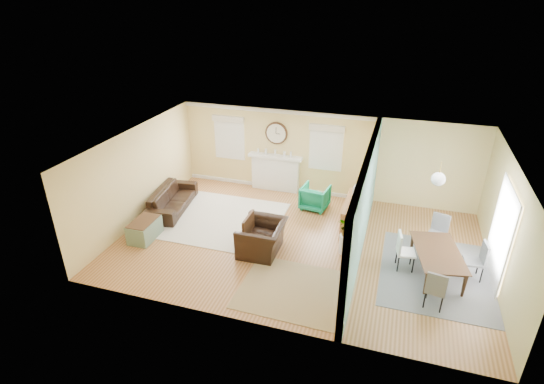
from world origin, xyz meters
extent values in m
plane|color=brown|center=(0.00, 0.00, 0.00)|extent=(9.00, 9.00, 0.00)
cube|color=#E7CD7C|center=(0.00, 3.00, 1.30)|extent=(9.00, 0.02, 2.60)
cube|color=#E7CD7C|center=(0.00, -3.00, 1.30)|extent=(9.00, 0.02, 2.60)
cube|color=#E7CD7C|center=(-4.50, 0.00, 1.30)|extent=(0.02, 6.00, 2.60)
cube|color=#E7CD7C|center=(4.50, 0.00, 1.30)|extent=(0.02, 6.00, 2.60)
cube|color=white|center=(0.00, 0.00, 2.60)|extent=(9.00, 6.00, 0.02)
cube|color=#E7CD7C|center=(1.50, 1.40, 1.30)|extent=(0.12, 3.20, 2.60)
cube|color=#E7CD7C|center=(1.50, -2.50, 1.30)|extent=(0.12, 1.00, 2.60)
cube|color=#E7CD7C|center=(1.50, -1.10, 2.40)|extent=(0.12, 1.80, 0.40)
cube|color=white|center=(1.43, -0.20, 1.10)|extent=(0.04, 0.12, 2.20)
cube|color=white|center=(1.43, -2.00, 1.10)|extent=(0.04, 0.12, 2.20)
cube|color=white|center=(1.43, -1.10, 2.20)|extent=(0.04, 1.92, 0.12)
cube|color=#69B1AB|center=(1.57, 0.00, 1.30)|extent=(0.02, 6.00, 2.60)
cube|color=white|center=(-1.50, 2.88, 0.55)|extent=(1.50, 0.24, 1.10)
cube|color=white|center=(-1.50, 2.85, 1.13)|extent=(1.70, 0.30, 0.08)
cube|color=black|center=(-1.50, 2.98, 0.50)|extent=(0.85, 0.02, 0.75)
cube|color=gold|center=(-1.50, 2.87, 0.42)|extent=(0.85, 0.02, 0.62)
cylinder|color=#4D2F1A|center=(-1.50, 2.97, 1.85)|extent=(0.70, 0.06, 0.70)
cylinder|color=silver|center=(-1.50, 2.94, 1.85)|extent=(0.60, 0.01, 0.60)
cube|color=black|center=(-1.50, 2.93, 1.95)|extent=(0.02, 0.01, 0.20)
cube|color=black|center=(-1.44, 2.93, 1.85)|extent=(0.12, 0.01, 0.02)
cube|color=white|center=(-3.05, 2.98, 1.55)|extent=(0.90, 0.03, 1.30)
cube|color=white|center=(-3.05, 2.95, 1.55)|extent=(1.00, 0.04, 1.40)
cube|color=beige|center=(-3.05, 2.91, 2.18)|extent=(1.05, 0.10, 0.18)
cube|color=white|center=(0.05, 2.98, 1.55)|extent=(0.90, 0.03, 1.30)
cube|color=white|center=(0.05, 2.95, 1.55)|extent=(1.00, 0.04, 1.40)
cube|color=beige|center=(0.05, 2.91, 2.18)|extent=(1.05, 0.10, 0.18)
cube|color=white|center=(4.47, 0.00, 1.10)|extent=(0.03, 1.60, 2.10)
cube|color=white|center=(4.44, 0.00, 1.10)|extent=(0.03, 1.70, 2.20)
cylinder|color=gold|center=(3.00, 0.00, 2.45)|extent=(0.02, 0.02, 0.30)
sphere|color=white|center=(3.00, 0.00, 2.20)|extent=(0.30, 0.30, 0.30)
cube|color=beige|center=(-2.42, 0.53, 0.01)|extent=(3.36, 2.92, 0.02)
cube|color=tan|center=(0.41, -1.81, 0.01)|extent=(2.44, 2.01, 0.01)
cube|color=slate|center=(3.29, -0.28, 0.01)|extent=(2.42, 3.02, 0.01)
imported|color=black|center=(-3.97, 0.70, 0.32)|extent=(1.16, 2.26, 0.63)
imported|color=black|center=(-0.77, -0.61, 0.39)|extent=(1.05, 1.20, 0.77)
imported|color=#008158|center=(-0.02, 2.00, 0.35)|extent=(0.84, 0.86, 0.70)
cube|color=gray|center=(-3.84, -0.94, 0.25)|extent=(0.57, 0.91, 0.50)
cube|color=#4D2F1A|center=(-3.84, -0.94, 0.51)|extent=(0.54, 0.86, 0.02)
cube|color=olive|center=(1.22, 1.20, 0.40)|extent=(0.52, 1.57, 0.80)
cube|color=#4D2F1A|center=(0.95, 0.73, 0.55)|extent=(0.01, 0.42, 0.22)
cube|color=#4D2F1A|center=(0.95, 0.73, 0.28)|extent=(0.01, 0.42, 0.22)
cube|color=#4D2F1A|center=(0.95, 1.20, 0.55)|extent=(0.01, 0.42, 0.22)
cube|color=#4D2F1A|center=(0.95, 1.20, 0.28)|extent=(0.01, 0.42, 0.22)
cube|color=#4D2F1A|center=(0.95, 1.67, 0.55)|extent=(0.01, 0.42, 0.22)
cube|color=#4D2F1A|center=(0.95, 1.67, 0.28)|extent=(0.01, 0.42, 0.22)
imported|color=black|center=(1.20, 1.20, 1.14)|extent=(0.31, 1.17, 0.67)
cylinder|color=white|center=(1.19, -0.04, 0.24)|extent=(0.33, 0.33, 0.48)
imported|color=#337F33|center=(1.19, -0.04, 0.71)|extent=(0.54, 0.55, 0.46)
imported|color=#4D2F1A|center=(3.29, -0.28, 0.30)|extent=(1.26, 1.85, 0.60)
cube|color=slate|center=(3.28, 0.73, 0.44)|extent=(0.52, 0.52, 0.05)
cube|color=slate|center=(3.28, 0.73, 0.69)|extent=(0.41, 0.17, 0.49)
cylinder|color=black|center=(3.49, 0.84, 0.21)|extent=(0.03, 0.03, 0.41)
cylinder|color=black|center=(3.38, 0.52, 0.21)|extent=(0.03, 0.03, 0.41)
cylinder|color=black|center=(3.17, 0.95, 0.21)|extent=(0.03, 0.03, 0.41)
cylinder|color=black|center=(3.07, 0.63, 0.21)|extent=(0.03, 0.03, 0.41)
cube|color=slate|center=(3.19, -1.43, 0.42)|extent=(0.46, 0.46, 0.05)
cube|color=slate|center=(3.19, -1.43, 0.66)|extent=(0.40, 0.12, 0.47)
cylinder|color=black|center=(3.01, -1.56, 0.20)|extent=(0.03, 0.03, 0.39)
cylinder|color=black|center=(3.06, -1.25, 0.20)|extent=(0.03, 0.03, 0.39)
cylinder|color=black|center=(3.32, -1.62, 0.20)|extent=(0.03, 0.03, 0.39)
cylinder|color=black|center=(3.38, -1.30, 0.20)|extent=(0.03, 0.03, 0.39)
cube|color=white|center=(2.58, -0.28, 0.44)|extent=(0.47, 0.47, 0.05)
cube|color=white|center=(2.58, -0.28, 0.68)|extent=(0.11, 0.41, 0.48)
cylinder|color=black|center=(2.39, -0.15, 0.20)|extent=(0.03, 0.03, 0.41)
cylinder|color=black|center=(2.72, -0.09, 0.20)|extent=(0.03, 0.03, 0.41)
cylinder|color=black|center=(2.44, -0.47, 0.20)|extent=(0.03, 0.03, 0.41)
cylinder|color=black|center=(2.77, -0.42, 0.20)|extent=(0.03, 0.03, 0.41)
cube|color=slate|center=(4.02, -0.20, 0.43)|extent=(0.45, 0.45, 0.05)
cube|color=slate|center=(4.02, -0.20, 0.68)|extent=(0.10, 0.41, 0.48)
cylinder|color=black|center=(4.20, -0.34, 0.20)|extent=(0.03, 0.03, 0.41)
cylinder|color=black|center=(3.88, -0.38, 0.20)|extent=(0.03, 0.03, 0.41)
cylinder|color=black|center=(4.16, -0.02, 0.20)|extent=(0.03, 0.03, 0.41)
cylinder|color=black|center=(3.84, -0.06, 0.20)|extent=(0.03, 0.03, 0.41)
camera|label=1|loc=(2.09, -8.88, 5.90)|focal=28.00mm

